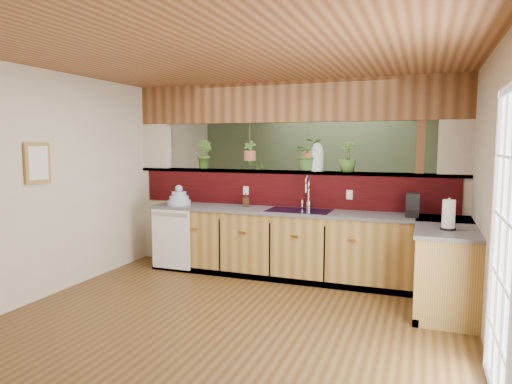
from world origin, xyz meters
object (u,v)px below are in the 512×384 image
(glass_jar, at_px, (317,157))
(dish_stack, at_px, (179,199))
(soap_dispenser, at_px, (246,200))
(coffee_maker, at_px, (412,206))
(paper_towel, at_px, (449,215))
(faucet, at_px, (307,191))
(shelving_console, at_px, (283,212))

(glass_jar, bearing_deg, dish_stack, -165.48)
(soap_dispenser, height_order, coffee_maker, coffee_maker)
(coffee_maker, distance_m, glass_jar, 1.41)
(paper_towel, relative_size, glass_jar, 0.87)
(faucet, xyz_separation_m, paper_towel, (1.68, -0.91, -0.10))
(dish_stack, distance_m, shelving_console, 2.56)
(soap_dispenser, distance_m, glass_jar, 1.13)
(dish_stack, height_order, glass_jar, glass_jar)
(paper_towel, distance_m, glass_jar, 2.03)
(coffee_maker, xyz_separation_m, glass_jar, (-1.24, 0.38, 0.55))
(shelving_console, bearing_deg, paper_towel, -26.75)
(dish_stack, relative_size, glass_jar, 0.87)
(glass_jar, height_order, shelving_console, glass_jar)
(glass_jar, bearing_deg, coffee_maker, -16.90)
(faucet, distance_m, soap_dispenser, 0.87)
(faucet, bearing_deg, shelving_console, 114.74)
(coffee_maker, distance_m, paper_towel, 0.84)
(dish_stack, bearing_deg, soap_dispenser, 12.54)
(coffee_maker, bearing_deg, paper_towel, -67.41)
(paper_towel, height_order, glass_jar, glass_jar)
(dish_stack, bearing_deg, faucet, 8.37)
(faucet, bearing_deg, coffee_maker, -6.88)
(soap_dispenser, height_order, shelving_console, soap_dispenser)
(paper_towel, relative_size, shelving_console, 0.23)
(shelving_console, bearing_deg, soap_dispenser, -64.75)
(coffee_maker, relative_size, glass_jar, 0.75)
(soap_dispenser, relative_size, shelving_console, 0.13)
(faucet, distance_m, paper_towel, 1.91)
(faucet, distance_m, coffee_maker, 1.33)
(faucet, height_order, soap_dispenser, faucet)
(faucet, distance_m, shelving_console, 2.42)
(faucet, height_order, glass_jar, glass_jar)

